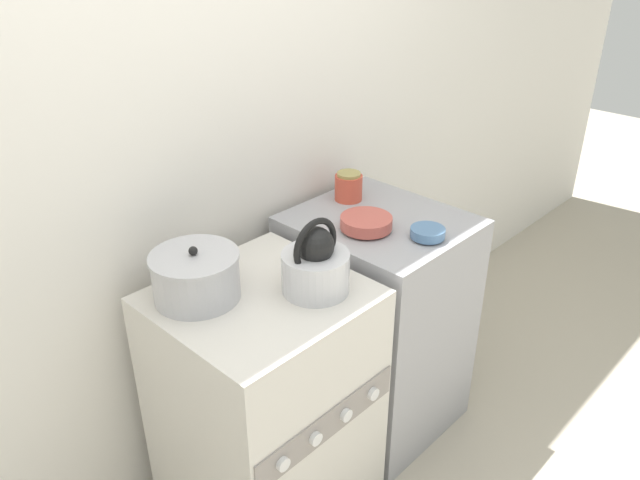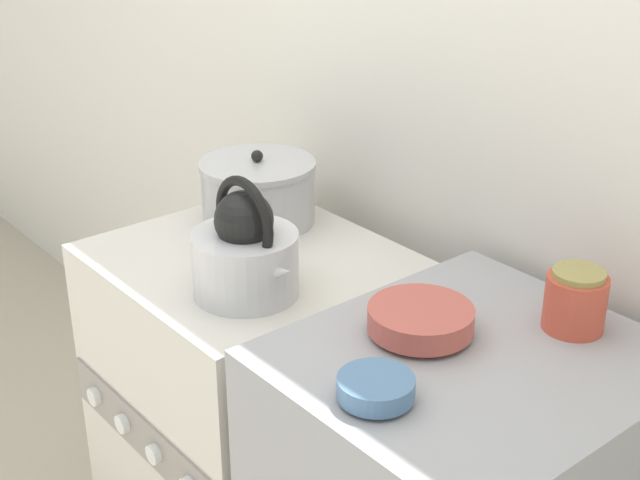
% 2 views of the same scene
% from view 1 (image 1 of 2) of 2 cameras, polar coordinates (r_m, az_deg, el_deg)
% --- Properties ---
extents(wall_back, '(7.00, 0.06, 2.50)m').
position_cam_1_polar(wall_back, '(2.11, -13.37, 7.18)').
color(wall_back, silver).
rests_on(wall_back, ground_plane).
extents(stove, '(0.63, 0.61, 0.91)m').
position_cam_1_polar(stove, '(2.24, -4.96, -14.78)').
color(stove, beige).
rests_on(stove, ground_plane).
extents(counter, '(0.57, 0.63, 0.94)m').
position_cam_1_polar(counter, '(2.60, 5.12, -7.45)').
color(counter, '#99999E').
rests_on(counter, ground_plane).
extents(kettle, '(0.26, 0.21, 0.25)m').
position_cam_1_polar(kettle, '(1.93, -0.36, -2.26)').
color(kettle, silver).
rests_on(kettle, stove).
extents(cooking_pot, '(0.27, 0.27, 0.18)m').
position_cam_1_polar(cooking_pot, '(1.94, -11.28, -3.26)').
color(cooking_pot, '#B2B2B7').
rests_on(cooking_pot, stove).
extents(enamel_bowl, '(0.19, 0.19, 0.05)m').
position_cam_1_polar(enamel_bowl, '(2.26, 4.24, 1.59)').
color(enamel_bowl, '#B75147').
rests_on(enamel_bowl, counter).
extents(small_ceramic_bowl, '(0.12, 0.12, 0.04)m').
position_cam_1_polar(small_ceramic_bowl, '(2.23, 9.81, 0.66)').
color(small_ceramic_bowl, '#4C729E').
rests_on(small_ceramic_bowl, counter).
extents(storage_jar, '(0.11, 0.11, 0.11)m').
position_cam_1_polar(storage_jar, '(2.49, 2.63, 4.91)').
color(storage_jar, '#CC4C38').
rests_on(storage_jar, counter).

